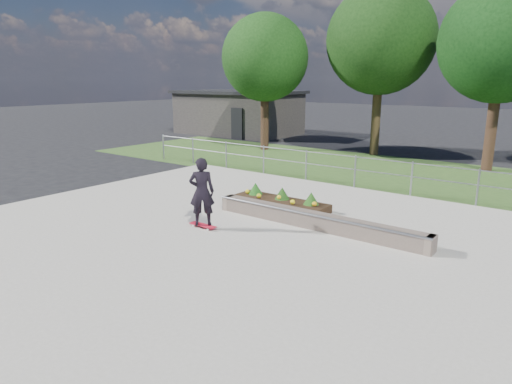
# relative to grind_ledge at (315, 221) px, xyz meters

# --- Properties ---
(ground) EXTENTS (120.00, 120.00, 0.00)m
(ground) POSITION_rel_grind_ledge_xyz_m (-1.20, -2.68, -0.26)
(ground) COLOR black
(ground) RESTS_ON ground
(grass_verge) EXTENTS (30.00, 8.00, 0.02)m
(grass_verge) POSITION_rel_grind_ledge_xyz_m (-1.20, 8.32, -0.25)
(grass_verge) COLOR #2F4D1F
(grass_verge) RESTS_ON ground
(concrete_slab) EXTENTS (15.00, 15.00, 0.06)m
(concrete_slab) POSITION_rel_grind_ledge_xyz_m (-1.20, -2.68, -0.23)
(concrete_slab) COLOR #A09A8D
(concrete_slab) RESTS_ON ground
(fence) EXTENTS (20.06, 0.06, 1.20)m
(fence) POSITION_rel_grind_ledge_xyz_m (-1.20, 4.82, 0.51)
(fence) COLOR #9B9DA4
(fence) RESTS_ON ground
(building) EXTENTS (8.40, 5.40, 3.00)m
(building) POSITION_rel_grind_ledge_xyz_m (-15.20, 15.32, 1.25)
(building) COLOR #2D2A28
(building) RESTS_ON ground
(tree_far_left) EXTENTS (4.55, 4.55, 7.15)m
(tree_far_left) POSITION_rel_grind_ledge_xyz_m (-9.20, 10.32, 4.59)
(tree_far_left) COLOR black
(tree_far_left) RESTS_ON ground
(tree_mid_left) EXTENTS (5.25, 5.25, 8.25)m
(tree_mid_left) POSITION_rel_grind_ledge_xyz_m (-3.70, 12.32, 5.34)
(tree_mid_left) COLOR #322414
(tree_mid_left) RESTS_ON ground
(tree_mid_right) EXTENTS (4.90, 4.90, 7.70)m
(tree_mid_right) POSITION_rel_grind_ledge_xyz_m (1.80, 11.32, 4.97)
(tree_mid_right) COLOR #311C13
(tree_mid_right) RESTS_ON ground
(grind_ledge) EXTENTS (6.00, 0.44, 0.43)m
(grind_ledge) POSITION_rel_grind_ledge_xyz_m (0.00, 0.00, 0.00)
(grind_ledge) COLOR brown
(grind_ledge) RESTS_ON concrete_slab
(planter_bed) EXTENTS (3.00, 1.20, 0.61)m
(planter_bed) POSITION_rel_grind_ledge_xyz_m (-1.79, 0.93, -0.02)
(planter_bed) COLOR black
(planter_bed) RESTS_ON concrete_slab
(skateboarder) EXTENTS (0.80, 0.73, 1.84)m
(skateboarder) POSITION_rel_grind_ledge_xyz_m (-2.32, -1.73, 0.75)
(skateboarder) COLOR silver
(skateboarder) RESTS_ON concrete_slab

